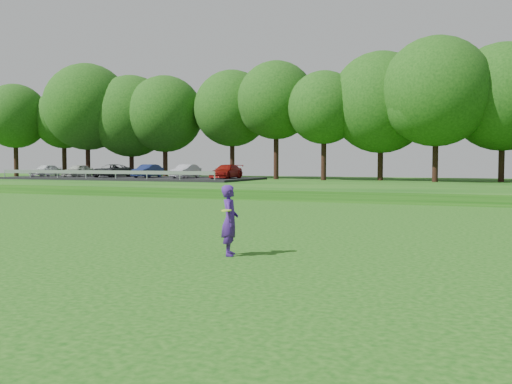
% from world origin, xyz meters
% --- Properties ---
extents(ground, '(140.00, 140.00, 0.00)m').
position_xyz_m(ground, '(0.00, 0.00, 0.00)').
color(ground, '#10460D').
rests_on(ground, ground).
extents(berm, '(130.00, 30.00, 0.60)m').
position_xyz_m(berm, '(0.00, 34.00, 0.30)').
color(berm, '#10460D').
rests_on(berm, ground).
extents(walking_path, '(130.00, 1.60, 0.04)m').
position_xyz_m(walking_path, '(0.00, 20.00, 0.02)').
color(walking_path, gray).
rests_on(walking_path, ground).
extents(treeline, '(104.00, 7.00, 15.00)m').
position_xyz_m(treeline, '(0.00, 38.00, 8.10)').
color(treeline, '#143E0E').
rests_on(treeline, berm).
extents(parking_lot, '(24.00, 9.00, 1.38)m').
position_xyz_m(parking_lot, '(-23.87, 32.82, 1.06)').
color(parking_lot, black).
rests_on(parking_lot, berm).
extents(woman, '(0.61, 0.78, 1.69)m').
position_xyz_m(woman, '(1.54, 0.95, 0.84)').
color(woman, '#411C7F').
rests_on(woman, ground).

